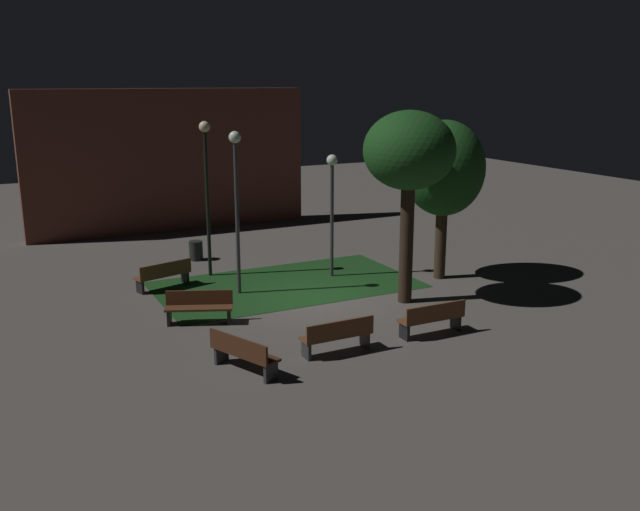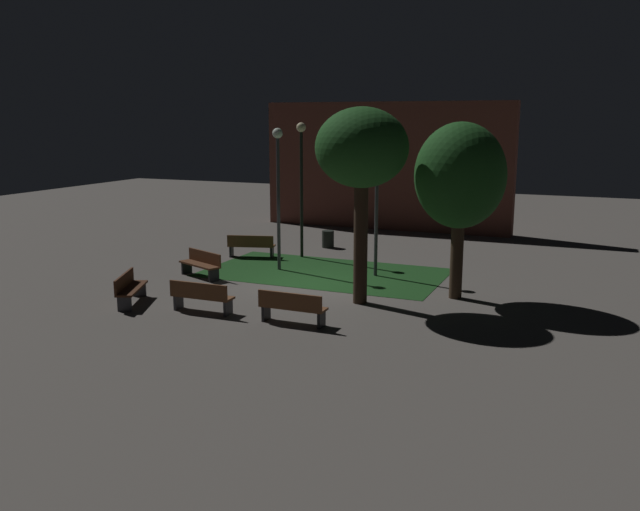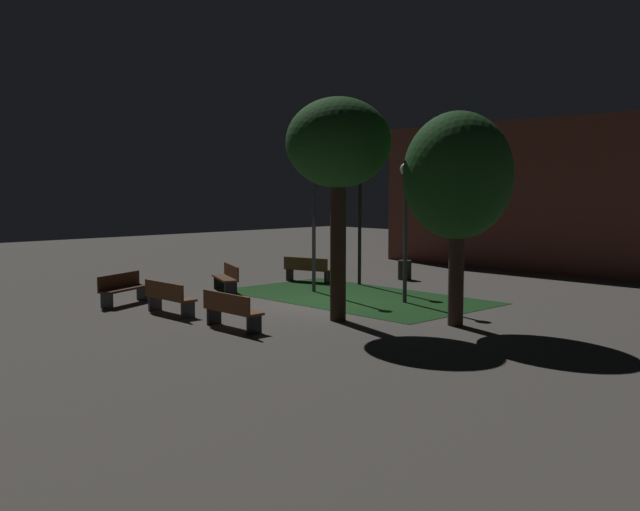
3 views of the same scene
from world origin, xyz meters
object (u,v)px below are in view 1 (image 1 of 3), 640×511
Objects in this scene: lamp_post_plaza_east at (206,174)px; bench_front_left at (338,335)px; tree_left_canopy at (444,170)px; bench_by_lamp at (199,306)px; bench_front_right at (164,274)px; trash_bin at (196,251)px; lamp_post_near_wall at (236,186)px; bench_path_side at (433,318)px; tree_lawn_side at (409,154)px; lamp_post_plaza_west at (332,193)px; bench_corner at (243,353)px.

bench_front_left is at bearing -85.77° from lamp_post_plaza_east.
lamp_post_plaza_east is (-6.72, 3.69, -0.19)m from tree_left_canopy.
bench_by_lamp is 0.36× the size of tree_left_canopy.
bench_front_right is 1.01× the size of bench_by_lamp.
tree_left_canopy is at bearing -42.14° from trash_bin.
tree_left_canopy is 1.05× the size of lamp_post_near_wall.
bench_by_lamp is 0.36× the size of lamp_post_plaza_east.
lamp_post_plaza_east is 7.25× the size of trash_bin.
bench_front_right is 3.55m from bench_by_lamp.
bench_front_left is 1.00× the size of bench_path_side.
bench_by_lamp is at bearing 171.15° from tree_lawn_side.
lamp_post_near_wall is 5.43m from trash_bin.
bench_by_lamp is 6.33m from lamp_post_plaza_west.
trash_bin is (1.95, 3.05, -0.13)m from bench_front_right.
lamp_post_near_wall is (2.01, 5.68, 2.84)m from bench_corner.
lamp_post_plaza_west is (3.03, 6.09, 2.33)m from bench_front_left.
tree_lawn_side is (6.05, -4.49, 3.89)m from bench_front_right.
bench_front_left is at bearing 180.00° from bench_path_side.
lamp_post_near_wall reaches higher than bench_front_left.
bench_front_right is at bearing -154.95° from lamp_post_plaza_east.
lamp_post_plaza_west is (3.44, 0.43, -0.52)m from lamp_post_near_wall.
tree_left_canopy is at bearing -18.65° from bench_front_right.
tree_left_canopy reaches higher than lamp_post_near_wall.
bench_by_lamp is 0.45× the size of lamp_post_plaza_west.
tree_lawn_side is (6.11, 2.69, 3.89)m from bench_corner.
tree_left_canopy reaches higher than bench_path_side.
bench_front_right is 0.33× the size of tree_lawn_side.
tree_left_canopy reaches higher than lamp_post_plaza_east.
lamp_post_plaza_west reaches higher than bench_path_side.
lamp_post_plaza_east is (-4.28, 5.32, -0.95)m from tree_lawn_side.
bench_front_right is 8.48m from tree_lawn_side.
bench_front_left reaches higher than trash_bin.
tree_left_canopy is at bearing 26.73° from bench_corner.
bench_path_side and bench_front_right have the same top height.
lamp_post_plaza_east is at bearing 68.53° from bench_by_lamp.
tree_lawn_side is 1.37× the size of lamp_post_plaza_west.
lamp_post_plaza_east is (-0.59, 7.98, 2.94)m from bench_front_left.
bench_front_left is at bearing -85.81° from lamp_post_near_wall.
tree_lawn_side reaches higher than lamp_post_plaza_east.
trash_bin is at bearing 89.90° from lamp_post_near_wall.
bench_front_right is 0.36× the size of tree_left_canopy.
lamp_post_plaza_west is at bearing -11.22° from bench_front_right.
lamp_post_near_wall is at bearing 119.32° from bench_path_side.
lamp_post_near_wall reaches higher than trash_bin.
bench_by_lamp is at bearing 144.63° from bench_path_side.
lamp_post_plaza_west is at bearing 100.91° from tree_lawn_side.
tree_left_canopy is (3.37, 4.29, 3.13)m from bench_path_side.
bench_front_left is 0.35× the size of lamp_post_plaza_east.
bench_path_side and bench_corner have the same top height.
bench_path_side is 9.15m from lamp_post_plaza_east.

